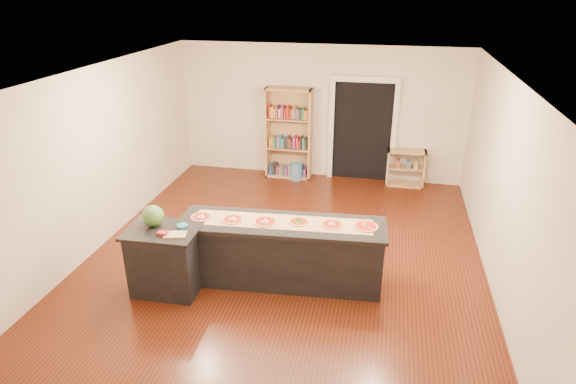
% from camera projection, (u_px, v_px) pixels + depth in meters
% --- Properties ---
extents(room, '(6.00, 7.00, 2.80)m').
position_uv_depth(room, '(285.00, 172.00, 6.99)').
color(room, beige).
rests_on(room, ground).
extents(doorway, '(1.40, 0.09, 2.21)m').
position_uv_depth(doorway, '(363.00, 125.00, 10.00)').
color(doorway, black).
rests_on(doorway, room).
extents(kitchen_island, '(2.83, 0.77, 0.93)m').
position_uv_depth(kitchen_island, '(282.00, 252.00, 6.73)').
color(kitchen_island, black).
rests_on(kitchen_island, ground).
extents(side_counter, '(0.96, 0.70, 0.95)m').
position_uv_depth(side_counter, '(166.00, 260.00, 6.53)').
color(side_counter, black).
rests_on(side_counter, ground).
extents(bookshelf, '(0.97, 0.34, 1.94)m').
position_uv_depth(bookshelf, '(289.00, 134.00, 10.22)').
color(bookshelf, tan).
rests_on(bookshelf, ground).
extents(low_shelf, '(0.77, 0.33, 0.77)m').
position_uv_depth(low_shelf, '(406.00, 168.00, 9.99)').
color(low_shelf, tan).
rests_on(low_shelf, ground).
extents(waste_bin, '(0.26, 0.26, 0.37)m').
position_uv_depth(waste_bin, '(296.00, 171.00, 10.36)').
color(waste_bin, teal).
rests_on(waste_bin, ground).
extents(kraft_paper, '(2.48, 0.62, 0.00)m').
position_uv_depth(kraft_paper, '(282.00, 222.00, 6.56)').
color(kraft_paper, tan).
rests_on(kraft_paper, kitchen_island).
extents(watermelon, '(0.29, 0.29, 0.29)m').
position_uv_depth(watermelon, '(153.00, 216.00, 6.38)').
color(watermelon, '#144214').
rests_on(watermelon, side_counter).
extents(cutting_board, '(0.32, 0.25, 0.02)m').
position_uv_depth(cutting_board, '(175.00, 235.00, 6.19)').
color(cutting_board, tan).
rests_on(cutting_board, side_counter).
extents(package_red, '(0.13, 0.10, 0.05)m').
position_uv_depth(package_red, '(163.00, 234.00, 6.19)').
color(package_red, maroon).
rests_on(package_red, side_counter).
extents(package_teal, '(0.14, 0.14, 0.05)m').
position_uv_depth(package_teal, '(182.00, 227.00, 6.35)').
color(package_teal, '#195966').
rests_on(package_teal, side_counter).
extents(pizza_a, '(0.29, 0.29, 0.02)m').
position_uv_depth(pizza_a, '(201.00, 217.00, 6.67)').
color(pizza_a, tan).
rests_on(pizza_a, kitchen_island).
extents(pizza_b, '(0.29, 0.29, 0.02)m').
position_uv_depth(pizza_b, '(233.00, 219.00, 6.60)').
color(pizza_b, tan).
rests_on(pizza_b, kitchen_island).
extents(pizza_c, '(0.32, 0.32, 0.02)m').
position_uv_depth(pizza_c, '(265.00, 222.00, 6.54)').
color(pizza_c, tan).
rests_on(pizza_c, kitchen_island).
extents(pizza_d, '(0.26, 0.26, 0.02)m').
position_uv_depth(pizza_d, '(299.00, 222.00, 6.54)').
color(pizza_d, tan).
rests_on(pizza_d, kitchen_island).
extents(pizza_e, '(0.28, 0.28, 0.02)m').
position_uv_depth(pizza_e, '(332.00, 224.00, 6.47)').
color(pizza_e, tan).
rests_on(pizza_e, kitchen_island).
extents(pizza_f, '(0.32, 0.32, 0.02)m').
position_uv_depth(pizza_f, '(366.00, 226.00, 6.42)').
color(pizza_f, tan).
rests_on(pizza_f, kitchen_island).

